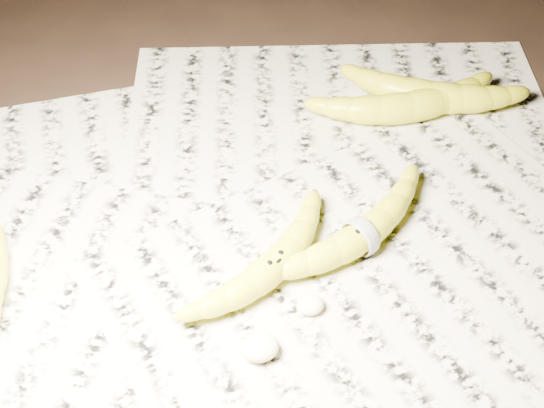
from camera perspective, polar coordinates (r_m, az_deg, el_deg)
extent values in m
plane|color=black|center=(0.84, 0.45, -3.39)|extent=(3.00, 3.00, 0.00)
cube|color=beige|center=(0.83, -1.64, -3.21)|extent=(0.90, 0.70, 0.01)
torus|color=white|center=(0.82, 6.72, -2.28)|extent=(0.02, 0.04, 0.05)
ellipsoid|color=#F3E5BC|center=(0.74, -0.90, -10.58)|extent=(0.04, 0.03, 0.02)
ellipsoid|color=#F3E5BC|center=(0.77, 2.92, -7.42)|extent=(0.03, 0.02, 0.02)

